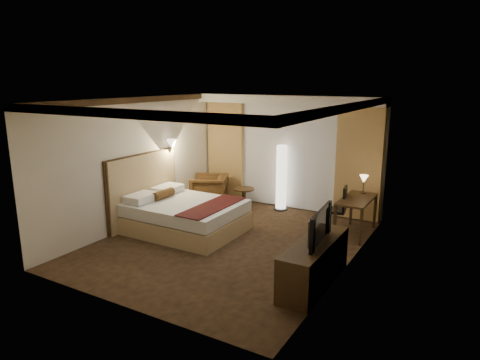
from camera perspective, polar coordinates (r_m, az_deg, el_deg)
The scene contains 21 objects.
floor at distance 8.28m, azimuth -1.40°, elevation -8.32°, with size 4.50×5.50×0.01m, color black.
ceiling at distance 7.71m, azimuth -1.52°, elevation 10.68°, with size 4.50×5.50×0.01m, color white.
back_wall at distance 10.29m, azimuth 6.60°, elevation 3.70°, with size 4.50×0.02×2.70m, color #F0E2CF.
left_wall at distance 9.24m, azimuth -13.45°, elevation 2.33°, with size 0.02×5.50×2.70m, color #F0E2CF.
right_wall at distance 7.01m, azimuth 14.43°, elevation -1.19°, with size 0.02×5.50×2.70m, color #F0E2CF.
crown_molding at distance 7.71m, azimuth -1.52°, elevation 10.24°, with size 4.50×5.50×0.12m, color black, non-canonical shape.
soffit at distance 9.93m, azimuth 6.20°, elevation 10.62°, with size 4.50×0.50×0.20m, color white.
curtain_sheer at distance 10.23m, azimuth 6.40°, elevation 3.08°, with size 2.48×0.04×2.45m, color silver.
curtain_left_drape at distance 10.96m, azimuth -1.90°, elevation 3.84°, with size 1.00×0.14×2.45m, color tan.
curtain_right_drape at distance 9.63m, azimuth 15.55°, elevation 2.03°, with size 1.00×0.14×2.45m, color tan.
wall_sconce at distance 9.79m, azimuth -9.06°, elevation 4.73°, with size 0.24×0.24×0.24m, color white, non-canonical shape.
bed at distance 8.83m, azimuth -7.22°, elevation -4.83°, with size 2.19×1.71×0.64m, color white, non-canonical shape.
headboard at distance 9.40m, azimuth -12.66°, elevation -1.20°, with size 0.12×2.01×1.50m, color tan, non-canonical shape.
armchair at distance 10.48m, azimuth -4.13°, elevation -1.23°, with size 0.83×0.78×0.85m, color #442814.
side_table at distance 10.18m, azimuth 0.53°, elevation -2.57°, with size 0.49×0.49×0.53m, color black, non-canonical shape.
floor_lamp at distance 10.13m, azimuth 5.53°, elevation 0.31°, with size 0.33×0.33×1.57m, color white, non-canonical shape.
desk at distance 8.89m, azimuth 15.18°, elevation -4.69°, with size 0.55×1.21×0.75m, color black, non-canonical shape.
desk_lamp at distance 9.18m, azimuth 16.14°, elevation -0.66°, with size 0.18×0.18×0.34m, color #FFD899, non-canonical shape.
office_chair at distance 8.92m, azimuth 12.58°, elevation -3.76°, with size 0.46×0.46×0.97m, color black, non-canonical shape.
dresser at distance 6.67m, azimuth 9.87°, elevation -10.85°, with size 0.50×1.77×0.69m, color black, non-canonical shape.
television at distance 6.45m, azimuth 9.85°, elevation -5.56°, with size 1.05×0.60×0.14m, color black.
Camera 1 is at (4.04, -6.56, 3.06)m, focal length 32.00 mm.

